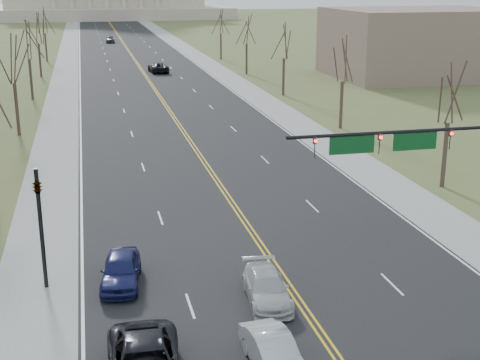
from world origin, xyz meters
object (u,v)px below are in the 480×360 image
car_sb_inner_second (267,288)px  signal_mast (413,151)px  car_sb_inner_lead (273,353)px  signal_left (40,215)px  car_sb_outer_second (121,270)px  car_far_nb (158,67)px  car_far_sb (110,39)px

car_sb_inner_second → signal_mast: bearing=28.1°
car_sb_inner_lead → car_sb_inner_second: size_ratio=0.93×
signal_left → car_sb_outer_second: signal_left is taller
car_sb_inner_second → car_far_nb: size_ratio=0.81×
car_sb_inner_second → car_far_nb: 79.39m
signal_mast → car_sb_outer_second: 16.16m
signal_left → car_far_nb: bearing=79.6°
signal_left → car_sb_inner_lead: 13.18m
car_far_sb → car_sb_outer_second: bearing=-89.2°
car_sb_inner_lead → car_far_nb: (5.01, 84.80, 0.08)m
signal_left → car_far_sb: size_ratio=1.26×
car_sb_inner_second → car_sb_inner_lead: bearing=-97.8°
signal_left → car_far_sb: signal_left is taller
car_sb_inner_lead → car_far_sb: bearing=85.2°
signal_left → car_sb_inner_lead: size_ratio=1.40×
car_sb_inner_lead → car_sb_outer_second: (-5.23, 8.81, 0.06)m
signal_mast → car_far_sb: signal_mast is taller
signal_left → car_far_sb: bearing=86.2°
signal_left → car_sb_inner_lead: (8.81, -9.33, -3.00)m
signal_mast → car_far_sb: bearing=94.6°
signal_mast → car_far_nb: size_ratio=2.14×
car_sb_inner_lead → car_far_nb: bearing=81.7°
car_sb_inner_second → car_far_sb: (-1.42, 132.40, 0.14)m
car_sb_outer_second → car_far_sb: 129.18m
car_sb_outer_second → car_far_nb: size_ratio=0.80×
car_sb_inner_second → car_sb_outer_second: (-6.46, 3.31, 0.10)m
car_sb_inner_second → car_far_sb: bearing=95.4°
car_sb_inner_lead → car_sb_outer_second: bearing=115.8°
signal_mast → car_sb_inner_lead: bearing=-137.4°
signal_mast → car_sb_inner_second: signal_mast is taller
car_far_sb → car_sb_inner_lead: bearing=-86.8°
car_sb_inner_second → car_sb_outer_second: 7.26m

